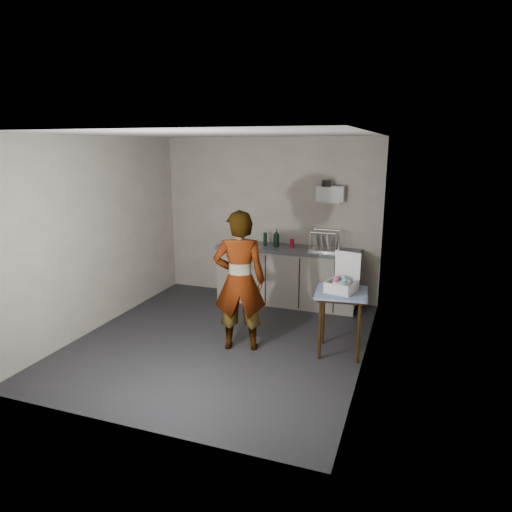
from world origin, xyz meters
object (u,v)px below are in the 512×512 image
(kitchen_counter, at_px, (287,277))
(soda_can, at_px, (292,243))
(soap_bottle, at_px, (276,238))
(dish_rack, at_px, (324,246))
(side_table, at_px, (341,300))
(paper_towel, at_px, (237,236))
(dark_bottle, at_px, (265,239))
(standing_man, at_px, (240,281))
(bakery_box, at_px, (342,283))

(kitchen_counter, height_order, soda_can, soda_can)
(soap_bottle, bearing_deg, soda_can, 15.94)
(dish_rack, bearing_deg, soap_bottle, -179.30)
(side_table, height_order, paper_towel, paper_towel)
(dark_bottle, bearing_deg, soda_can, 6.78)
(side_table, bearing_deg, paper_towel, 135.39)
(standing_man, height_order, dark_bottle, standing_man)
(kitchen_counter, height_order, bakery_box, bakery_box)
(soda_can, xyz_separation_m, paper_towel, (-0.90, -0.06, 0.06))
(dark_bottle, bearing_deg, soap_bottle, -5.13)
(kitchen_counter, relative_size, standing_man, 1.29)
(standing_man, relative_size, bakery_box, 3.84)
(standing_man, relative_size, soda_can, 13.06)
(paper_towel, bearing_deg, dish_rack, 0.06)
(soap_bottle, relative_size, soda_can, 2.13)
(soap_bottle, height_order, soda_can, soap_bottle)
(side_table, bearing_deg, standing_man, -173.75)
(standing_man, bearing_deg, bakery_box, 176.11)
(soda_can, bearing_deg, bakery_box, -56.50)
(standing_man, distance_m, bakery_box, 1.23)
(bakery_box, bearing_deg, soap_bottle, 144.34)
(kitchen_counter, xyz_separation_m, soap_bottle, (-0.19, -0.01, 0.63))
(standing_man, xyz_separation_m, bakery_box, (1.19, 0.29, 0.01))
(soda_can, height_order, paper_towel, paper_towel)
(standing_man, height_order, soda_can, standing_man)
(side_table, height_order, dark_bottle, dark_bottle)
(side_table, height_order, bakery_box, bakery_box)
(bakery_box, bearing_deg, side_table, -68.97)
(standing_man, bearing_deg, dish_rack, -127.66)
(soap_bottle, bearing_deg, standing_man, -87.15)
(side_table, bearing_deg, bakery_box, 90.65)
(dark_bottle, bearing_deg, bakery_box, -46.11)
(paper_towel, bearing_deg, dark_bottle, 1.11)
(side_table, xyz_separation_m, dish_rack, (-0.53, 1.54, 0.30))
(kitchen_counter, height_order, paper_towel, paper_towel)
(side_table, distance_m, paper_towel, 2.51)
(soap_bottle, distance_m, dish_rack, 0.76)
(standing_man, distance_m, dark_bottle, 1.84)
(kitchen_counter, xyz_separation_m, side_table, (1.10, -1.54, 0.26))
(soda_can, distance_m, dark_bottle, 0.43)
(kitchen_counter, distance_m, bakery_box, 1.93)
(dark_bottle, height_order, dish_rack, dish_rack)
(dark_bottle, xyz_separation_m, dish_rack, (0.95, -0.01, -0.04))
(soap_bottle, xyz_separation_m, soda_can, (0.24, 0.07, -0.08))
(standing_man, distance_m, paper_towel, 1.97)
(standing_man, xyz_separation_m, soda_can, (0.15, 1.87, 0.11))
(side_table, xyz_separation_m, bakery_box, (-0.00, 0.02, 0.20))
(dark_bottle, distance_m, paper_towel, 0.48)
(standing_man, height_order, bakery_box, standing_man)
(dark_bottle, relative_size, dish_rack, 0.49)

